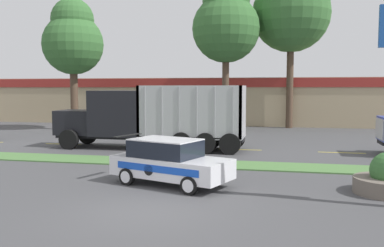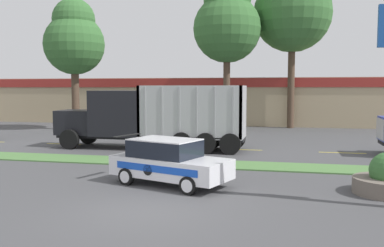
{
  "view_description": "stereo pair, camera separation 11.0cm",
  "coord_description": "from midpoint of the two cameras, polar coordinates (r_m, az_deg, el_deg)",
  "views": [
    {
      "loc": [
        3.73,
        -11.2,
        3.44
      ],
      "look_at": [
        -0.45,
        7.9,
        1.81
      ],
      "focal_mm": 40.0,
      "sensor_mm": 36.0,
      "label": 1
    },
    {
      "loc": [
        3.84,
        -11.17,
        3.44
      ],
      "look_at": [
        -0.45,
        7.9,
        1.81
      ],
      "focal_mm": 40.0,
      "sensor_mm": 36.0,
      "label": 2
    }
  ],
  "objects": [
    {
      "name": "ground_plane",
      "position": [
        12.3,
        -5.9,
        -11.5
      ],
      "size": [
        600.0,
        600.0,
        0.0
      ],
      "primitive_type": "plane",
      "color": "#474749"
    },
    {
      "name": "grass_verge",
      "position": [
        19.34,
        1.19,
        -5.38
      ],
      "size": [
        120.0,
        2.02,
        0.06
      ],
      "primitive_type": "cube",
      "color": "#517F42",
      "rests_on": "ground_plane"
    },
    {
      "name": "centre_line_3",
      "position": [
        27.36,
        -16.52,
        -2.64
      ],
      "size": [
        2.4,
        0.14,
        0.01
      ],
      "primitive_type": "cube",
      "color": "yellow",
      "rests_on": "ground_plane"
    },
    {
      "name": "centre_line_4",
      "position": [
        25.19,
        -5.71,
        -3.09
      ],
      "size": [
        2.4,
        0.14,
        0.01
      ],
      "primitive_type": "cube",
      "color": "yellow",
      "rests_on": "ground_plane"
    },
    {
      "name": "centre_line_5",
      "position": [
        24.05,
        6.62,
        -3.47
      ],
      "size": [
        2.4,
        0.14,
        0.01
      ],
      "primitive_type": "cube",
      "color": "yellow",
      "rests_on": "ground_plane"
    },
    {
      "name": "centre_line_6",
      "position": [
        24.1,
        19.52,
        -3.7
      ],
      "size": [
        2.4,
        0.14,
        0.01
      ],
      "primitive_type": "cube",
      "color": "yellow",
      "rests_on": "ground_plane"
    },
    {
      "name": "dump_truck_lead",
      "position": [
        24.46,
        -7.45,
        0.65
      ],
      "size": [
        10.85,
        2.64,
        3.56
      ],
      "color": "black",
      "rests_on": "ground_plane"
    },
    {
      "name": "rally_car",
      "position": [
        15.26,
        -2.9,
        -5.07
      ],
      "size": [
        4.59,
        3.14,
        1.66
      ],
      "color": "white",
      "rests_on": "ground_plane"
    },
    {
      "name": "store_building_backdrop",
      "position": [
        45.03,
        1.69,
        3.17
      ],
      "size": [
        42.38,
        12.1,
        4.35
      ],
      "color": "tan",
      "rests_on": "ground_plane"
    },
    {
      "name": "tree_behind_left",
      "position": [
        36.44,
        -15.35,
        10.84
      ],
      "size": [
        4.89,
        4.89,
        10.63
      ],
      "color": "brown",
      "rests_on": "ground_plane"
    },
    {
      "name": "tree_behind_centre",
      "position": [
        35.58,
        4.79,
        13.29
      ],
      "size": [
        5.48,
        5.48,
        12.32
      ],
      "color": "brown",
      "rests_on": "ground_plane"
    },
    {
      "name": "tree_behind_right",
      "position": [
        38.23,
        13.35,
        15.07
      ],
      "size": [
        6.57,
        6.57,
        14.66
      ],
      "color": "brown",
      "rests_on": "ground_plane"
    }
  ]
}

